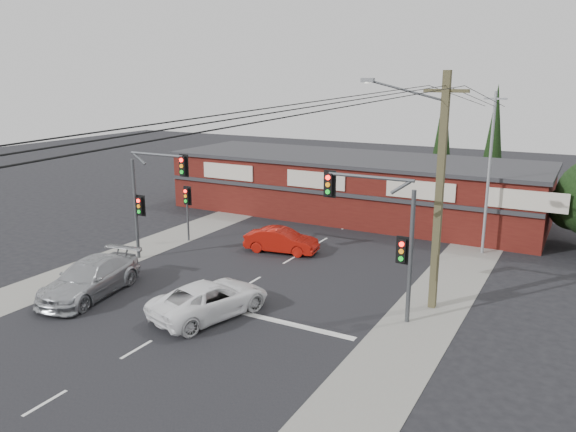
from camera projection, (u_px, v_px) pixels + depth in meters
The scene contains 18 objects.
ground at pixel (231, 294), 25.81m from camera, with size 120.00×120.00×0.00m, color black.
road_strip at pixel (284, 263), 30.06m from camera, with size 14.00×70.00×0.01m, color black.
verge_left at pixel (161, 242), 34.02m from camera, with size 3.00×70.00×0.02m, color gray.
verge_right at pixel (443, 292), 26.11m from camera, with size 3.00×70.00×0.02m, color gray.
stop_line at pixel (281, 322), 22.90m from camera, with size 6.50×0.35×0.01m, color silver.
white_suv at pixel (210, 299), 23.40m from camera, with size 2.43×5.26×1.46m, color white.
silver_suv at pixel (90, 278), 25.53m from camera, with size 2.29×5.63×1.63m, color #AFB1B4.
red_sedan at pixel (281, 240), 31.87m from camera, with size 1.46×4.17×1.38m, color #A8130A.
lane_dashes at pixel (252, 282), 27.33m from camera, with size 0.12×41.19×0.01m.
shop_building at pixel (353, 186), 40.21m from camera, with size 27.30×8.40×4.22m.
conifer_near at pixel (443, 133), 43.28m from camera, with size 1.80×1.80×9.25m.
conifer_far at pixel (494, 133), 43.36m from camera, with size 1.80×1.80×9.25m.
traffic_mast_left at pixel (150, 190), 29.55m from camera, with size 3.77×0.27×5.97m.
traffic_mast_right at pixel (384, 225), 22.51m from camera, with size 3.96×0.27×5.97m.
pedestal_signal at pixel (187, 202), 33.69m from camera, with size 0.55×0.27×3.38m.
utility_pole at pixel (437, 185), 23.15m from camera, with size 4.38×0.59×10.00m.
steel_pole at pixel (489, 171), 30.70m from camera, with size 1.20×0.16×9.00m.
power_lines at pixel (403, 100), 17.57m from camera, with size 2.01×29.00×1.22m.
Camera 1 is at (13.90, -19.94, 9.76)m, focal length 35.00 mm.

